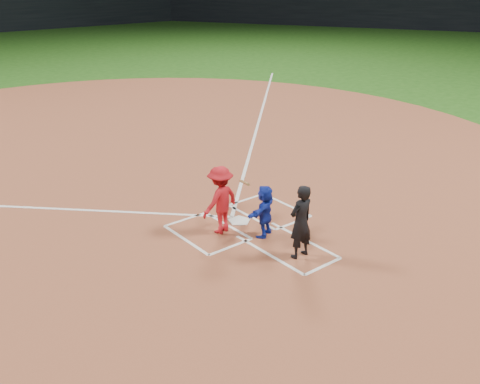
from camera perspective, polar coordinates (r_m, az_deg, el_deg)
ground at (r=13.22m, az=-0.08°, el=-3.16°), size 120.00×120.00×0.00m
home_plate_dirt at (r=17.94m, az=-12.20°, el=3.47°), size 28.00×28.00×0.01m
stadium_wall_right at (r=59.74m, az=18.03°, el=17.72°), size 31.04×52.56×3.20m
home_plate at (r=13.21m, az=-0.08°, el=-3.08°), size 0.60×0.60×0.02m
catcher at (r=12.29m, az=2.64°, el=-2.02°), size 1.20×0.82×1.24m
umpire at (r=11.36m, az=6.50°, el=-3.18°), size 0.61×0.41×1.65m
chalk_markings at (r=17.33m, az=-11.11°, el=2.91°), size 28.35×17.32×0.01m
batter_at_plate at (r=12.38m, az=-2.09°, el=-0.84°), size 1.39×0.93×1.63m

